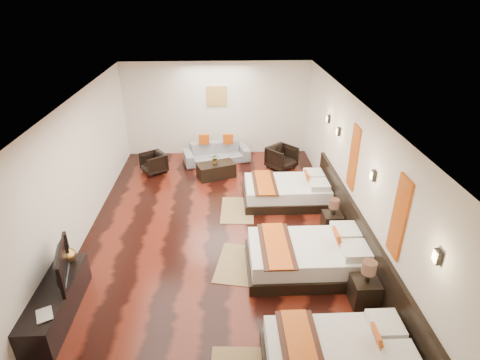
{
  "coord_description": "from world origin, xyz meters",
  "views": [
    {
      "loc": [
        0.19,
        -6.64,
        4.77
      ],
      "look_at": [
        0.51,
        0.61,
        1.1
      ],
      "focal_mm": 29.24,
      "sensor_mm": 36.0,
      "label": 1
    }
  ],
  "objects_px": {
    "coffee_table": "(216,170)",
    "nightstand_b": "(332,220)",
    "bed_far": "(287,191)",
    "table_plant": "(215,159)",
    "nightstand_a": "(365,289)",
    "tv": "(57,265)",
    "bed_mid": "(309,257)",
    "sofa": "(216,153)",
    "bed_near": "(340,358)",
    "armchair_left": "(153,163)",
    "book": "(36,318)",
    "tv_console": "(56,303)",
    "figurine": "(66,253)",
    "armchair_right": "(282,158)"
  },
  "relations": [
    {
      "from": "coffee_table",
      "to": "nightstand_b",
      "type": "bearing_deg",
      "value": -47.91
    },
    {
      "from": "bed_far",
      "to": "table_plant",
      "type": "bearing_deg",
      "value": 140.91
    },
    {
      "from": "nightstand_a",
      "to": "tv",
      "type": "height_order",
      "value": "tv"
    },
    {
      "from": "bed_mid",
      "to": "nightstand_a",
      "type": "height_order",
      "value": "nightstand_a"
    },
    {
      "from": "sofa",
      "to": "bed_mid",
      "type": "bearing_deg",
      "value": -84.13
    },
    {
      "from": "bed_mid",
      "to": "bed_far",
      "type": "distance_m",
      "value": 2.55
    },
    {
      "from": "bed_near",
      "to": "bed_far",
      "type": "xyz_separation_m",
      "value": [
        0.0,
        4.7,
        0.01
      ]
    },
    {
      "from": "nightstand_b",
      "to": "armchair_left",
      "type": "relative_size",
      "value": 1.26
    },
    {
      "from": "bed_near",
      "to": "armchair_left",
      "type": "xyz_separation_m",
      "value": [
        -3.49,
        6.49,
        0.02
      ]
    },
    {
      "from": "coffee_table",
      "to": "bed_near",
      "type": "bearing_deg",
      "value": -74.14
    },
    {
      "from": "bed_mid",
      "to": "book",
      "type": "height_order",
      "value": "bed_mid"
    },
    {
      "from": "tv_console",
      "to": "tv",
      "type": "relative_size",
      "value": 1.81
    },
    {
      "from": "bed_mid",
      "to": "nightstand_b",
      "type": "xyz_separation_m",
      "value": [
        0.75,
        1.21,
        -0.01
      ]
    },
    {
      "from": "tv",
      "to": "armchair_left",
      "type": "bearing_deg",
      "value": -21.4
    },
    {
      "from": "bed_near",
      "to": "coffee_table",
      "type": "bearing_deg",
      "value": 105.86
    },
    {
      "from": "bed_far",
      "to": "coffee_table",
      "type": "xyz_separation_m",
      "value": [
        -1.74,
        1.41,
        -0.07
      ]
    },
    {
      "from": "bed_mid",
      "to": "tv_console",
      "type": "bearing_deg",
      "value": -167.15
    },
    {
      "from": "tv_console",
      "to": "coffee_table",
      "type": "bearing_deg",
      "value": 63.43
    },
    {
      "from": "book",
      "to": "bed_mid",
      "type": "bearing_deg",
      "value": 20.22
    },
    {
      "from": "bed_far",
      "to": "book",
      "type": "bearing_deg",
      "value": -135.71
    },
    {
      "from": "bed_mid",
      "to": "nightstand_b",
      "type": "distance_m",
      "value": 1.42
    },
    {
      "from": "nightstand_a",
      "to": "coffee_table",
      "type": "bearing_deg",
      "value": 117.1
    },
    {
      "from": "armchair_left",
      "to": "bed_far",
      "type": "bearing_deg",
      "value": 28.31
    },
    {
      "from": "nightstand_b",
      "to": "coffee_table",
      "type": "relative_size",
      "value": 0.79
    },
    {
      "from": "tv",
      "to": "armchair_left",
      "type": "relative_size",
      "value": 1.6
    },
    {
      "from": "bed_near",
      "to": "bed_far",
      "type": "relative_size",
      "value": 0.98
    },
    {
      "from": "tv",
      "to": "sofa",
      "type": "bearing_deg",
      "value": -36.76
    },
    {
      "from": "nightstand_b",
      "to": "figurine",
      "type": "distance_m",
      "value": 5.18
    },
    {
      "from": "book",
      "to": "tv",
      "type": "bearing_deg",
      "value": 86.47
    },
    {
      "from": "book",
      "to": "armchair_right",
      "type": "relative_size",
      "value": 0.4
    },
    {
      "from": "bed_mid",
      "to": "armchair_right",
      "type": "xyz_separation_m",
      "value": [
        0.12,
        4.46,
        0.04
      ]
    },
    {
      "from": "figurine",
      "to": "coffee_table",
      "type": "height_order",
      "value": "figurine"
    },
    {
      "from": "nightstand_b",
      "to": "armchair_left",
      "type": "bearing_deg",
      "value": 143.52
    },
    {
      "from": "bed_mid",
      "to": "figurine",
      "type": "distance_m",
      "value": 4.23
    },
    {
      "from": "sofa",
      "to": "coffee_table",
      "type": "bearing_deg",
      "value": -103.28
    },
    {
      "from": "bed_near",
      "to": "bed_far",
      "type": "height_order",
      "value": "bed_far"
    },
    {
      "from": "armchair_left",
      "to": "table_plant",
      "type": "height_order",
      "value": "table_plant"
    },
    {
      "from": "bed_mid",
      "to": "armchair_left",
      "type": "xyz_separation_m",
      "value": [
        -3.49,
        4.34,
        -0.0
      ]
    },
    {
      "from": "bed_near",
      "to": "table_plant",
      "type": "height_order",
      "value": "bed_near"
    },
    {
      "from": "bed_mid",
      "to": "figurine",
      "type": "height_order",
      "value": "figurine"
    },
    {
      "from": "bed_mid",
      "to": "bed_far",
      "type": "relative_size",
      "value": 1.07
    },
    {
      "from": "book",
      "to": "sofa",
      "type": "relative_size",
      "value": 0.15
    },
    {
      "from": "armchair_right",
      "to": "nightstand_b",
      "type": "bearing_deg",
      "value": -119.76
    },
    {
      "from": "nightstand_a",
      "to": "book",
      "type": "bearing_deg",
      "value": -172.56
    },
    {
      "from": "bed_mid",
      "to": "nightstand_a",
      "type": "xyz_separation_m",
      "value": [
        0.75,
        -0.9,
        0.01
      ]
    },
    {
      "from": "tv_console",
      "to": "armchair_left",
      "type": "relative_size",
      "value": 2.89
    },
    {
      "from": "nightstand_b",
      "to": "tv",
      "type": "height_order",
      "value": "tv"
    },
    {
      "from": "tv",
      "to": "armchair_right",
      "type": "xyz_separation_m",
      "value": [
        4.27,
        5.19,
        -0.51
      ]
    },
    {
      "from": "bed_far",
      "to": "tv",
      "type": "distance_m",
      "value": 5.32
    },
    {
      "from": "tv_console",
      "to": "figurine",
      "type": "bearing_deg",
      "value": 90.0
    }
  ]
}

